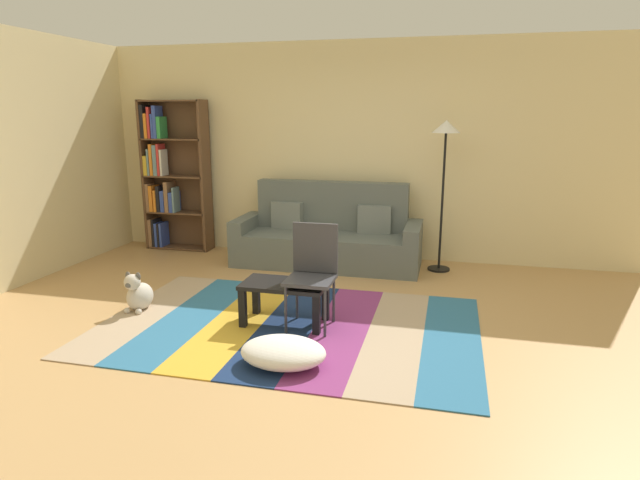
{
  "coord_description": "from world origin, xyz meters",
  "views": [
    {
      "loc": [
        1.12,
        -4.2,
        1.83
      ],
      "look_at": [
        -0.06,
        0.59,
        0.65
      ],
      "focal_mm": 29.91,
      "sensor_mm": 36.0,
      "label": 1
    }
  ],
  "objects_px": {
    "pouf": "(283,352)",
    "folding_chair": "(313,267)",
    "couch": "(328,237)",
    "tv_remote": "(292,284)",
    "bookshelf": "(168,176)",
    "dog": "(138,294)",
    "standing_lamp": "(445,146)",
    "coffee_table": "(285,291)"
  },
  "relations": [
    {
      "from": "pouf",
      "to": "folding_chair",
      "type": "bearing_deg",
      "value": 89.14
    },
    {
      "from": "dog",
      "to": "couch",
      "type": "bearing_deg",
      "value": 55.22
    },
    {
      "from": "bookshelf",
      "to": "folding_chair",
      "type": "relative_size",
      "value": 2.22
    },
    {
      "from": "pouf",
      "to": "tv_remote",
      "type": "bearing_deg",
      "value": 101.67
    },
    {
      "from": "couch",
      "to": "bookshelf",
      "type": "relative_size",
      "value": 1.13
    },
    {
      "from": "dog",
      "to": "folding_chair",
      "type": "relative_size",
      "value": 0.44
    },
    {
      "from": "standing_lamp",
      "to": "couch",
      "type": "bearing_deg",
      "value": -177.6
    },
    {
      "from": "couch",
      "to": "bookshelf",
      "type": "bearing_deg",
      "value": 172.9
    },
    {
      "from": "dog",
      "to": "coffee_table",
      "type": "bearing_deg",
      "value": 0.21
    },
    {
      "from": "standing_lamp",
      "to": "tv_remote",
      "type": "relative_size",
      "value": 11.67
    },
    {
      "from": "couch",
      "to": "pouf",
      "type": "bearing_deg",
      "value": -83.85
    },
    {
      "from": "pouf",
      "to": "folding_chair",
      "type": "relative_size",
      "value": 0.71
    },
    {
      "from": "coffee_table",
      "to": "folding_chair",
      "type": "xyz_separation_m",
      "value": [
        0.24,
        0.05,
        0.23
      ]
    },
    {
      "from": "bookshelf",
      "to": "coffee_table",
      "type": "relative_size",
      "value": 2.7
    },
    {
      "from": "bookshelf",
      "to": "coffee_table",
      "type": "distance_m",
      "value": 3.34
    },
    {
      "from": "bookshelf",
      "to": "pouf",
      "type": "height_order",
      "value": "bookshelf"
    },
    {
      "from": "tv_remote",
      "to": "dog",
      "type": "bearing_deg",
      "value": 147.29
    },
    {
      "from": "couch",
      "to": "standing_lamp",
      "type": "relative_size",
      "value": 1.29
    },
    {
      "from": "tv_remote",
      "to": "folding_chair",
      "type": "distance_m",
      "value": 0.23
    },
    {
      "from": "pouf",
      "to": "coffee_table",
      "type": "bearing_deg",
      "value": 106.6
    },
    {
      "from": "couch",
      "to": "coffee_table",
      "type": "height_order",
      "value": "couch"
    },
    {
      "from": "tv_remote",
      "to": "pouf",
      "type": "bearing_deg",
      "value": -109.62
    },
    {
      "from": "standing_lamp",
      "to": "folding_chair",
      "type": "xyz_separation_m",
      "value": [
        -1.04,
        -1.99,
        -0.93
      ]
    },
    {
      "from": "coffee_table",
      "to": "standing_lamp",
      "type": "relative_size",
      "value": 0.42
    },
    {
      "from": "couch",
      "to": "tv_remote",
      "type": "height_order",
      "value": "couch"
    },
    {
      "from": "bookshelf",
      "to": "standing_lamp",
      "type": "relative_size",
      "value": 1.14
    },
    {
      "from": "bookshelf",
      "to": "dog",
      "type": "bearing_deg",
      "value": -68.38
    },
    {
      "from": "folding_chair",
      "to": "tv_remote",
      "type": "bearing_deg",
      "value": -103.29
    },
    {
      "from": "pouf",
      "to": "folding_chair",
      "type": "height_order",
      "value": "folding_chair"
    },
    {
      "from": "folding_chair",
      "to": "standing_lamp",
      "type": "bearing_deg",
      "value": 109.85
    },
    {
      "from": "standing_lamp",
      "to": "tv_remote",
      "type": "xyz_separation_m",
      "value": [
        -1.2,
        -2.09,
        -1.07
      ]
    },
    {
      "from": "couch",
      "to": "tv_remote",
      "type": "relative_size",
      "value": 15.07
    },
    {
      "from": "dog",
      "to": "standing_lamp",
      "type": "distance_m",
      "value": 3.65
    },
    {
      "from": "couch",
      "to": "bookshelf",
      "type": "height_order",
      "value": "bookshelf"
    },
    {
      "from": "coffee_table",
      "to": "dog",
      "type": "relative_size",
      "value": 1.86
    },
    {
      "from": "tv_remote",
      "to": "bookshelf",
      "type": "bearing_deg",
      "value": 105.13
    },
    {
      "from": "bookshelf",
      "to": "dog",
      "type": "distance_m",
      "value": 2.59
    },
    {
      "from": "couch",
      "to": "pouf",
      "type": "height_order",
      "value": "couch"
    },
    {
      "from": "coffee_table",
      "to": "pouf",
      "type": "xyz_separation_m",
      "value": [
        0.23,
        -0.78,
        -0.2
      ]
    },
    {
      "from": "tv_remote",
      "to": "standing_lamp",
      "type": "bearing_deg",
      "value": 28.76
    },
    {
      "from": "bookshelf",
      "to": "tv_remote",
      "type": "distance_m",
      "value": 3.41
    },
    {
      "from": "coffee_table",
      "to": "dog",
      "type": "distance_m",
      "value": 1.46
    }
  ]
}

